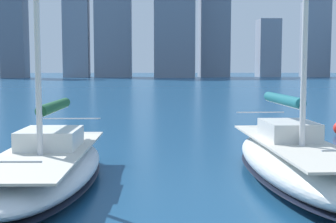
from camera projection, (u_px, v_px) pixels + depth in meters
name	position (u px, v px, depth m)	size (l,w,h in m)	color
city_skyline	(129.00, 21.00, 163.66)	(163.91, 20.46, 51.11)	slate
sailboat_teal	(293.00, 159.00, 13.83)	(2.49, 9.08, 12.38)	white
sailboat_forest	(47.00, 165.00, 13.47)	(3.08, 8.90, 12.62)	silver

